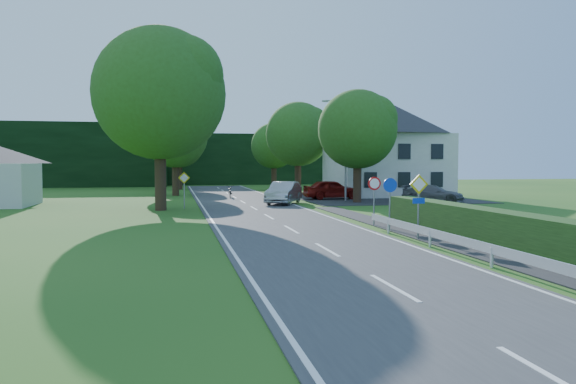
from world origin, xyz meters
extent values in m
plane|color=#205016|center=(0.00, 0.00, 0.00)|extent=(160.00, 160.00, 0.00)
cube|color=#39393B|center=(0.00, 20.00, 0.02)|extent=(7.00, 80.00, 0.04)
cube|color=black|center=(4.95, 2.00, 0.02)|extent=(1.50, 44.00, 0.04)
cube|color=black|center=(12.00, 33.00, 0.02)|extent=(14.00, 16.00, 0.04)
cube|color=white|center=(-3.25, 20.00, 0.04)|extent=(0.12, 80.00, 0.01)
cube|color=white|center=(3.25, 20.00, 0.04)|extent=(0.12, 80.00, 0.01)
cube|color=black|center=(8.00, 66.00, 3.50)|extent=(30.00, 5.00, 7.00)
cube|color=silver|center=(14.00, 36.00, 2.80)|extent=(10.00, 8.00, 5.60)
pyramid|color=black|center=(14.00, 36.00, 7.10)|extent=(10.60, 8.40, 3.00)
cylinder|color=gray|center=(8.20, 30.00, 4.00)|extent=(0.16, 0.16, 8.00)
cylinder|color=gray|center=(7.40, 30.00, 7.90)|extent=(1.70, 0.10, 0.10)
cube|color=gray|center=(6.50, 30.00, 7.85)|extent=(0.50, 0.18, 0.12)
cylinder|color=gray|center=(4.30, 8.00, 1.20)|extent=(0.07, 0.07, 2.40)
cube|color=yellow|center=(4.30, 7.97, 2.20)|extent=(0.78, 0.04, 0.78)
cube|color=white|center=(4.30, 7.97, 2.20)|extent=(0.57, 0.05, 0.57)
cube|color=#0D39C7|center=(4.30, 7.97, 1.55)|extent=(0.50, 0.04, 0.22)
cylinder|color=gray|center=(4.30, 11.00, 1.10)|extent=(0.07, 0.07, 2.20)
cylinder|color=#0D39C7|center=(4.30, 10.97, 2.05)|extent=(0.64, 0.04, 0.64)
cylinder|color=gray|center=(4.30, 13.00, 1.10)|extent=(0.07, 0.07, 2.20)
cylinder|color=red|center=(4.30, 12.97, 2.05)|extent=(0.64, 0.04, 0.64)
cylinder|color=white|center=(4.30, 12.95, 2.05)|extent=(0.48, 0.04, 0.48)
cylinder|color=gray|center=(-4.50, 25.00, 1.10)|extent=(0.07, 0.07, 2.20)
cube|color=yellow|center=(-4.50, 24.97, 2.05)|extent=(0.78, 0.04, 0.78)
cube|color=white|center=(-4.50, 24.97, 2.05)|extent=(0.57, 0.05, 0.57)
imported|color=#B8B8BD|center=(2.70, 27.49, 0.85)|extent=(3.61, 5.19, 1.62)
imported|color=black|center=(-0.44, 35.24, 0.58)|extent=(0.91, 2.11, 1.08)
imported|color=maroon|center=(7.62, 31.97, 0.84)|extent=(4.75, 2.03, 1.60)
imported|color=#56555B|center=(13.97, 26.50, 0.71)|extent=(4.84, 4.16, 1.33)
imported|color=#B3B2BA|center=(15.02, 34.00, 0.64)|extent=(4.50, 2.37, 1.21)
imported|color=red|center=(11.16, 34.69, 0.97)|extent=(2.45, 2.48, 1.85)
camera|label=1|loc=(-5.19, -12.64, 3.06)|focal=35.00mm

